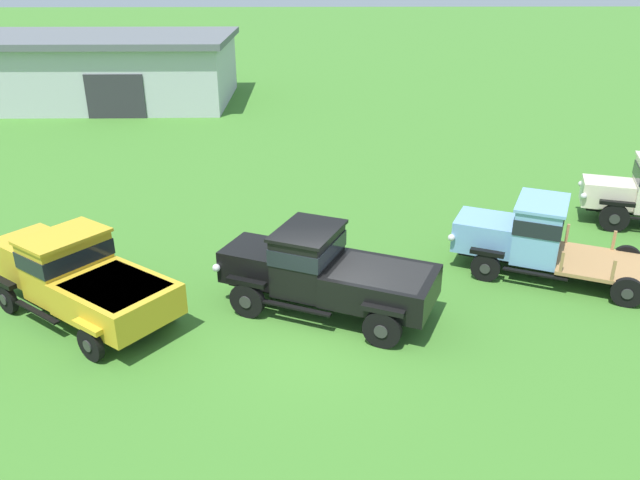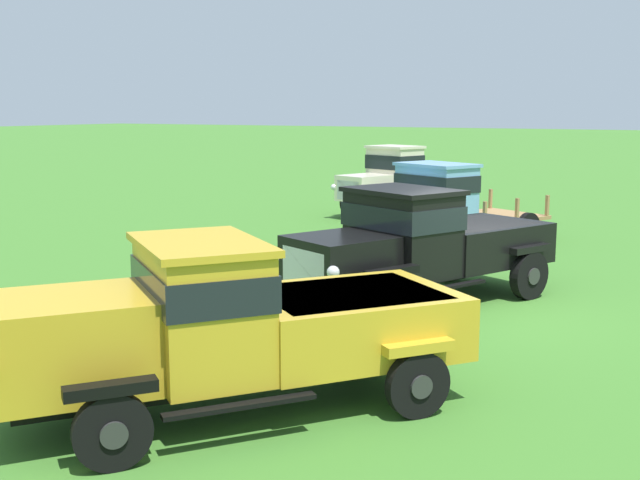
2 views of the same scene
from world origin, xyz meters
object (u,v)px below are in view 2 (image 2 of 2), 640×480
object	(u,v)px
vintage_truck_second_in_line	(229,323)
vintage_truck_back_of_row	(390,180)
vintage_truck_far_side	(432,204)
vintage_truck_midrow_center	(420,243)

from	to	relation	value
vintage_truck_second_in_line	vintage_truck_back_of_row	distance (m)	17.36
vintage_truck_second_in_line	vintage_truck_far_side	bearing A→B (deg)	10.02
vintage_truck_far_side	vintage_truck_midrow_center	bearing A→B (deg)	-160.68
vintage_truck_midrow_center	vintage_truck_back_of_row	bearing A→B (deg)	26.70
vintage_truck_far_side	vintage_truck_back_of_row	distance (m)	5.83
vintage_truck_midrow_center	vintage_truck_far_side	bearing A→B (deg)	19.32
vintage_truck_far_side	vintage_truck_back_of_row	xyz separation A→B (m)	(4.81, 3.29, 0.09)
vintage_truck_midrow_center	vintage_truck_far_side	xyz separation A→B (m)	(5.73, 2.01, -0.00)
vintage_truck_back_of_row	vintage_truck_midrow_center	bearing A→B (deg)	-153.30
vintage_truck_far_side	vintage_truck_back_of_row	size ratio (longest dim) A/B	1.18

